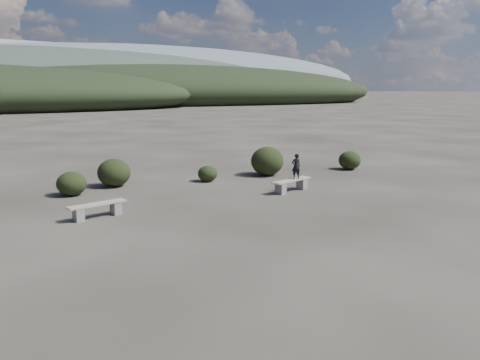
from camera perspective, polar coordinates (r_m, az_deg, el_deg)
ground at (r=12.23m, az=7.31°, el=-7.90°), size 1200.00×1200.00×0.00m
bench_left at (r=15.24m, az=-16.97°, el=-3.39°), size 1.88×0.84×0.46m
bench_right at (r=18.37m, az=6.29°, el=-0.52°), size 1.95×0.97×0.48m
seated_person at (r=18.44m, az=6.85°, el=1.68°), size 0.40×0.29×0.99m
shrub_a at (r=18.68m, az=-19.85°, el=-0.42°), size 1.11×1.11×0.91m
shrub_b at (r=19.86m, az=-15.11°, el=0.87°), size 1.34×1.34×1.15m
shrub_c at (r=20.30m, az=-3.97°, el=0.78°), size 0.86×0.86×0.69m
shrub_d at (r=21.70m, az=3.34°, el=2.31°), size 1.52×1.52×1.33m
shrub_e at (r=23.93m, az=13.23°, el=2.36°), size 1.10×1.10×0.92m
mountain_ridges at (r=348.77m, az=-26.70°, el=11.03°), size 500.00×400.00×56.00m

